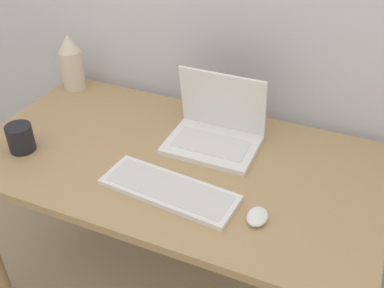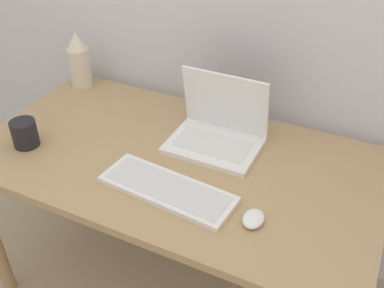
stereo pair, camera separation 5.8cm
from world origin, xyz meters
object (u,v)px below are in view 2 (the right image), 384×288
Objects in this scene: mouse at (253,219)px; vase at (79,60)px; laptop at (218,130)px; keyboard at (167,189)px; mug at (25,133)px.

vase is at bearing 153.88° from mouse.
mouse is 0.35× the size of vase.
laptop is 0.33m from keyboard.
mug is (0.11, -0.47, -0.07)m from vase.
laptop reaches higher than mug.
laptop is at bearing -11.88° from vase.
mouse is 0.86× the size of mug.
mug reaches higher than mouse.
keyboard is 5.33× the size of mouse.
vase reaches higher than mug.
mug is (-0.88, 0.01, 0.04)m from mouse.
mouse is 1.10m from vase.
keyboard is 0.29m from mouse.
mouse is at bearing -52.04° from laptop.
vase is at bearing 145.69° from keyboard.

